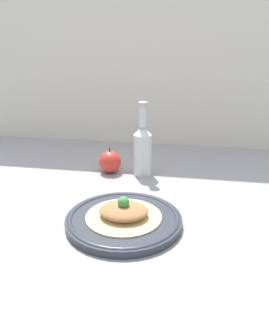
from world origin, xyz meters
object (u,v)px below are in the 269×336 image
(plated_food, at_px, (124,212))
(apple, at_px, (110,162))
(plate, at_px, (124,220))
(cider_bottle, at_px, (143,148))

(plated_food, distance_m, apple, 0.35)
(plated_food, xyz_separation_m, apple, (-0.12, 0.33, 0.00))
(plate, xyz_separation_m, cider_bottle, (-0.00, 0.33, 0.08))
(plated_food, height_order, apple, apple)
(apple, bearing_deg, plate, -70.79)
(plate, height_order, plated_food, plated_food)
(cider_bottle, height_order, apple, cider_bottle)
(plated_food, height_order, cider_bottle, cider_bottle)
(cider_bottle, bearing_deg, plated_food, -89.62)
(plate, height_order, cider_bottle, cider_bottle)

